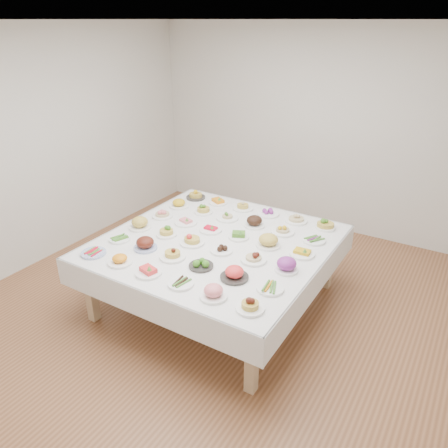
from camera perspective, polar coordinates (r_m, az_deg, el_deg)
The scene contains 38 objects.
room_envelope at distance 4.03m, azimuth -0.24°, elevation 11.25°, with size 5.02×5.02×2.81m.
display_table at distance 4.49m, azimuth -1.00°, elevation -2.96°, with size 2.21×2.21×0.75m.
dish_0 at distance 4.39m, azimuth -16.68°, elevation -3.57°, with size 0.24×0.24×0.05m.
dish_1 at distance 4.15m, azimuth -13.46°, elevation -4.43°, with size 0.22×0.22×0.12m.
dish_2 at distance 3.94m, azimuth -9.87°, elevation -5.88°, with size 0.23×0.23×0.11m.
dish_3 at distance 3.76m, azimuth -5.66°, elevation -7.64°, with size 0.22×0.22×0.05m.
dish_4 at distance 3.57m, azimuth -1.40°, elevation -8.73°, with size 0.23×0.23×0.13m.
dish_5 at distance 3.44m, azimuth 3.44°, elevation -10.37°, with size 0.23×0.23×0.12m.
dish_6 at distance 4.59m, azimuth -13.49°, elevation -1.84°, with size 0.21×0.21×0.05m.
dish_7 at distance 4.34m, azimuth -10.27°, elevation -2.40°, with size 0.27×0.27×0.15m.
dish_8 at distance 4.15m, azimuth -6.75°, elevation -3.74°, with size 0.25×0.25×0.13m.
dish_9 at distance 3.99m, azimuth -3.02°, elevation -5.10°, with size 0.22×0.22×0.10m.
dish_10 at distance 3.80m, azimuth 1.37°, elevation -6.24°, with size 0.25×0.25×0.14m.
dish_11 at distance 3.70m, azimuth 6.05°, elevation -8.22°, with size 0.23×0.23×0.06m.
dish_12 at distance 4.78m, azimuth -10.93°, elevation 0.09°, with size 0.24×0.24×0.13m.
dish_13 at distance 4.58m, azimuth -7.54°, elevation -0.94°, with size 0.21×0.21×0.12m.
dish_14 at distance 4.39m, azimuth -4.20°, elevation -1.79°, with size 0.25×0.25×0.15m.
dish_15 at distance 4.24m, azimuth -0.32°, elevation -3.21°, with size 0.22×0.22×0.09m.
dish_16 at distance 4.08m, azimuth 3.89°, elevation -4.14°, with size 0.24×0.24×0.13m.
dish_17 at distance 3.96m, azimuth 8.18°, elevation -5.22°, with size 0.21×0.21×0.14m.
dish_18 at distance 5.02m, azimuth -8.07°, elevation 1.58°, with size 0.23×0.23×0.13m.
dish_19 at distance 4.83m, azimuth -5.01°, elevation 0.48°, with size 0.24×0.24×0.10m.
dish_20 at distance 4.65m, azimuth -1.75°, elevation -0.48°, with size 0.24×0.24×0.10m.
dish_21 at distance 4.50m, azimuth 1.93°, elevation -1.40°, with size 0.21×0.21×0.09m.
dish_22 at distance 4.35m, azimuth 5.82°, elevation -2.07°, with size 0.27×0.27×0.15m.
dish_23 at distance 4.24m, azimuth 10.18°, elevation -3.49°, with size 0.24×0.24×0.10m.
dish_24 at distance 5.27m, azimuth -5.92°, elevation 2.79°, with size 0.23×0.23×0.12m.
dish_25 at distance 5.08m, azimuth -2.71°, elevation 2.00°, with size 0.21×0.21×0.12m.
dish_26 at distance 4.92m, azimuth 0.45°, elevation 1.16°, with size 0.24×0.24×0.12m.
dish_27 at distance 4.75m, azimuth 3.99°, elevation 0.43°, with size 0.23×0.23×0.14m.
dish_28 at distance 4.64m, azimuth 7.68°, elevation -0.55°, with size 0.24×0.24×0.13m.
dish_29 at distance 4.53m, azimuth 11.65°, elevation -1.93°, with size 0.25×0.24×0.06m.
dish_30 at distance 5.51m, azimuth -3.73°, elevation 4.01°, with size 0.24×0.24×0.14m.
dish_31 at distance 5.34m, azimuth -0.78°, elevation 3.04°, with size 0.22×0.22×0.09m.
dish_32 at distance 5.18m, azimuth 2.47°, elevation 2.45°, with size 0.24×0.24×0.12m.
dish_33 at distance 5.05m, azimuth 5.79°, elevation 1.56°, with size 0.24×0.24×0.09m.
dish_34 at distance 4.91m, azimuth 9.45°, elevation 0.95°, with size 0.24×0.24×0.13m.
dish_35 at distance 4.82m, azimuth 13.13°, elevation 0.06°, with size 0.21×0.21×0.13m.
Camera 1 is at (2.05, -3.32, 2.81)m, focal length 35.00 mm.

